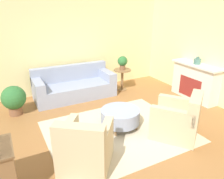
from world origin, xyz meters
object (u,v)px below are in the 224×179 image
ottoman_table (120,116)px  side_table (122,76)px  vase_mantel_near (197,61)px  armchair_right (178,120)px  potted_plant_floor (14,99)px  couch (74,86)px  armchair_left (85,148)px  potted_plant_on_side_table (123,62)px

ottoman_table → side_table: side_table is taller
ottoman_table → vase_mantel_near: bearing=9.2°
armchair_right → potted_plant_floor: armchair_right is taller
side_table → potted_plant_floor: size_ratio=0.92×
couch → vase_mantel_near: size_ratio=11.08×
ottoman_table → potted_plant_floor: size_ratio=1.15×
ottoman_table → armchair_right: bearing=-44.7°
armchair_right → vase_mantel_near: bearing=35.3°
armchair_left → vase_mantel_near: 4.06m
couch → potted_plant_floor: size_ratio=3.08×
side_table → potted_plant_floor: potted_plant_floor is taller
armchair_right → vase_mantel_near: 2.33m
couch → ottoman_table: bearing=-81.3°
couch → armchair_left: (-0.80, -2.98, 0.05)m
ottoman_table → vase_mantel_near: (2.65, 0.43, 0.82)m
armchair_right → side_table: (0.33, 2.80, 0.09)m
armchair_left → potted_plant_on_side_table: potted_plant_on_side_table is taller
armchair_right → potted_plant_on_side_table: 2.87m
couch → armchair_right: size_ratio=1.96×
ottoman_table → potted_plant_on_side_table: bearing=58.8°
potted_plant_on_side_table → potted_plant_floor: size_ratio=0.57×
couch → armchair_left: 3.09m
couch → side_table: couch is taller
armchair_left → armchair_right: 1.98m
armchair_right → side_table: size_ratio=1.72×
side_table → vase_mantel_near: size_ratio=3.29×
potted_plant_on_side_table → potted_plant_floor: bearing=-175.9°
armchair_right → couch: bearing=111.6°
armchair_right → potted_plant_floor: 3.82m
armchair_right → potted_plant_floor: (-2.83, 2.57, 0.05)m
couch → vase_mantel_near: (2.98, -1.71, 0.79)m
armchair_right → potted_plant_floor: size_ratio=1.57×
couch → potted_plant_on_side_table: potted_plant_on_side_table is taller
armchair_left → side_table: size_ratio=1.72×
potted_plant_on_side_table → potted_plant_floor: (-3.16, -0.23, -0.50)m
armchair_left → armchair_right: bearing=0.0°
ottoman_table → side_table: size_ratio=1.26×
armchair_right → side_table: armchair_right is taller
armchair_left → potted_plant_floor: size_ratio=1.57×
armchair_left → ottoman_table: 1.41m
armchair_left → potted_plant_on_side_table: 3.67m
armchair_right → potted_plant_floor: bearing=137.7°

